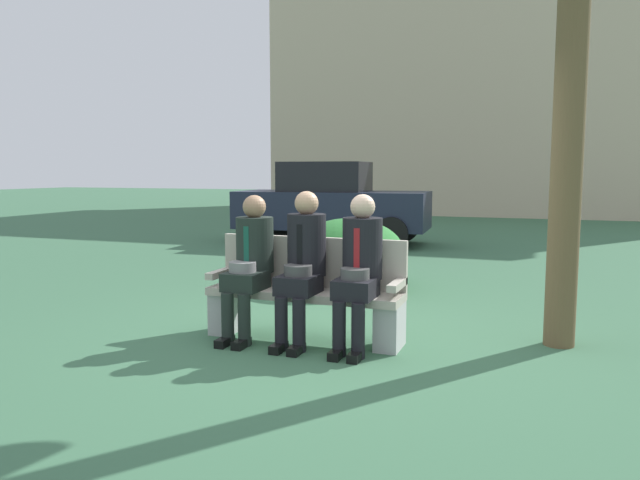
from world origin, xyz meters
TOP-DOWN VIEW (x-y plane):
  - ground_plane at (0.00, 0.00)m, footprint 80.00×80.00m
  - park_bench at (-0.18, -0.01)m, footprint 1.75×0.44m
  - seated_man_left at (-0.67, -0.15)m, footprint 0.34×0.72m
  - seated_man_middle at (-0.17, -0.14)m, footprint 0.34×0.72m
  - seated_man_right at (0.34, -0.14)m, footprint 0.34×0.72m
  - shrub_near_bench at (-0.54, 2.38)m, footprint 1.43×1.31m
  - parked_car_near at (-2.33, 6.82)m, footprint 3.99×1.92m
  - building_backdrop at (0.09, 19.03)m, footprint 16.11×8.01m

SIDE VIEW (x-z plane):
  - ground_plane at x=0.00m, z-range 0.00..0.00m
  - park_bench at x=-0.18m, z-range -0.03..0.87m
  - shrub_near_bench at x=-0.54m, z-range 0.00..0.89m
  - seated_man_left at x=-0.67m, z-range 0.07..1.35m
  - seated_man_right at x=0.34m, z-range 0.07..1.37m
  - seated_man_middle at x=-0.17m, z-range 0.07..1.39m
  - parked_car_near at x=-2.33m, z-range 0.00..1.68m
  - building_backdrop at x=0.09m, z-range 0.02..9.17m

